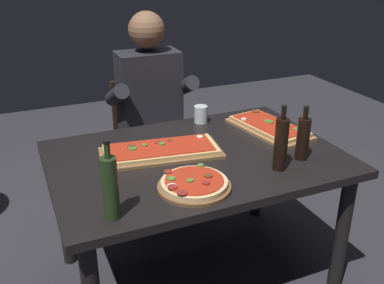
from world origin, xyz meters
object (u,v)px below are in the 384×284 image
(pizza_rectangular_left, at_px, (269,127))
(pizza_round_far, at_px, (194,184))
(seated_diner, at_px, (152,108))
(dining_table, at_px, (196,172))
(wine_bottle_dark, at_px, (110,187))
(oil_bottle_amber, at_px, (281,144))
(tumbler_near_camera, at_px, (201,115))
(pizza_rectangular_front, at_px, (161,151))
(vinegar_bottle_green, at_px, (303,138))
(diner_chair, at_px, (148,138))

(pizza_rectangular_left, xyz_separation_m, pizza_round_far, (-0.64, -0.42, 0.00))
(pizza_rectangular_left, distance_m, seated_diner, 0.77)
(dining_table, xyz_separation_m, pizza_rectangular_left, (0.50, 0.13, 0.12))
(wine_bottle_dark, bearing_deg, dining_table, 36.11)
(dining_table, bearing_deg, pizza_rectangular_left, 14.63)
(oil_bottle_amber, height_order, tumbler_near_camera, oil_bottle_amber)
(pizza_rectangular_front, xyz_separation_m, seated_diner, (0.18, 0.66, -0.02))
(oil_bottle_amber, relative_size, tumbler_near_camera, 3.11)
(pizza_rectangular_front, bearing_deg, tumbler_near_camera, 41.46)
(tumbler_near_camera, height_order, seated_diner, seated_diner)
(pizza_rectangular_left, bearing_deg, pizza_rectangular_front, -175.24)
(pizza_rectangular_left, distance_m, vinegar_bottle_green, 0.38)
(seated_diner, bearing_deg, tumbler_near_camera, -61.86)
(vinegar_bottle_green, bearing_deg, pizza_rectangular_front, 152.90)
(oil_bottle_amber, relative_size, diner_chair, 0.35)
(diner_chair, bearing_deg, oil_bottle_amber, -76.63)
(tumbler_near_camera, bearing_deg, wine_bottle_dark, -132.96)
(dining_table, height_order, pizza_round_far, pizza_round_far)
(pizza_rectangular_front, relative_size, pizza_rectangular_left, 1.19)
(oil_bottle_amber, xyz_separation_m, vinegar_bottle_green, (0.16, 0.05, -0.02))
(pizza_rectangular_front, relative_size, seated_diner, 0.46)
(dining_table, relative_size, pizza_rectangular_front, 2.27)
(dining_table, distance_m, diner_chair, 0.87)
(wine_bottle_dark, distance_m, oil_bottle_amber, 0.80)
(oil_bottle_amber, distance_m, tumbler_near_camera, 0.69)
(pizza_rectangular_left, relative_size, diner_chair, 0.60)
(dining_table, height_order, pizza_rectangular_left, pizza_rectangular_left)
(pizza_round_far, height_order, wine_bottle_dark, wine_bottle_dark)
(pizza_rectangular_left, height_order, diner_chair, diner_chair)
(pizza_rectangular_left, relative_size, vinegar_bottle_green, 1.95)
(diner_chair, bearing_deg, tumbler_near_camera, -68.39)
(dining_table, relative_size, tumbler_near_camera, 14.19)
(dining_table, xyz_separation_m, wine_bottle_dark, (-0.51, -0.37, 0.23))
(pizza_rectangular_left, relative_size, wine_bottle_dark, 1.63)
(pizza_rectangular_left, relative_size, seated_diner, 0.39)
(pizza_round_far, relative_size, vinegar_bottle_green, 1.17)
(pizza_round_far, bearing_deg, tumbler_near_camera, 63.47)
(pizza_rectangular_front, xyz_separation_m, wine_bottle_dark, (-0.35, -0.45, 0.11))
(vinegar_bottle_green, height_order, seated_diner, seated_diner)
(pizza_rectangular_front, bearing_deg, pizza_round_far, -87.35)
(tumbler_near_camera, height_order, diner_chair, diner_chair)
(wine_bottle_dark, xyz_separation_m, vinegar_bottle_green, (0.95, 0.14, -0.02))
(seated_diner, bearing_deg, pizza_round_far, -98.78)
(oil_bottle_amber, distance_m, vinegar_bottle_green, 0.17)
(pizza_round_far, height_order, oil_bottle_amber, oil_bottle_amber)
(pizza_rectangular_left, bearing_deg, diner_chair, 123.43)
(dining_table, height_order, oil_bottle_amber, oil_bottle_amber)
(pizza_rectangular_left, bearing_deg, wine_bottle_dark, -153.57)
(pizza_rectangular_left, bearing_deg, oil_bottle_amber, -116.83)
(pizza_rectangular_left, xyz_separation_m, diner_chair, (-0.48, 0.73, -0.27))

